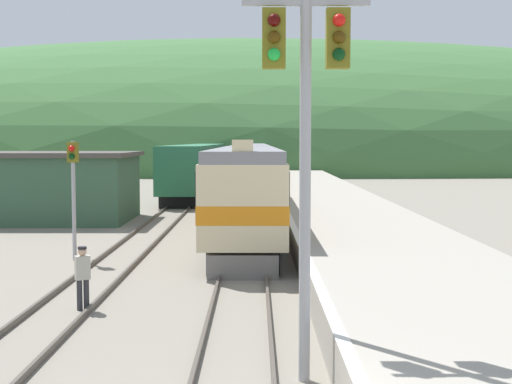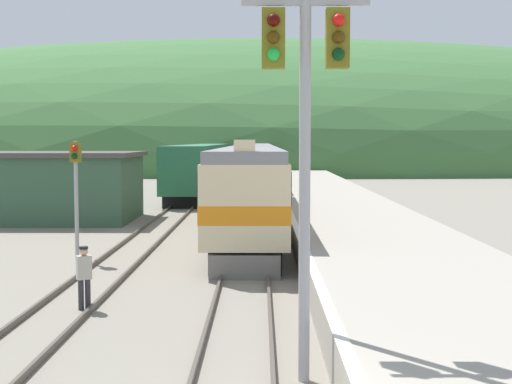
% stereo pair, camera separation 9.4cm
% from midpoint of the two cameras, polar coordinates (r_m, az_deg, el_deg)
% --- Properties ---
extents(track_main, '(1.52, 180.00, 0.16)m').
position_cam_midpoint_polar(track_main, '(78.82, -0.13, 1.11)').
color(track_main, '#4C443D').
rests_on(track_main, ground).
extents(track_siding, '(1.52, 180.00, 0.16)m').
position_cam_midpoint_polar(track_siding, '(78.97, -3.36, 1.11)').
color(track_siding, '#4C443D').
rests_on(track_siding, ground).
extents(platform, '(5.96, 140.00, 0.97)m').
position_cam_midpoint_polar(platform, '(58.98, 4.33, 0.46)').
color(platform, '#9E9689').
rests_on(platform, ground).
extents(distant_hills, '(226.36, 101.86, 42.95)m').
position_cam_midpoint_polar(distant_hills, '(129.51, -0.00, 2.27)').
color(distant_hills, '#3D6B38').
rests_on(distant_hills, ground).
extents(station_shed, '(9.46, 7.00, 3.65)m').
position_cam_midpoint_polar(station_shed, '(39.35, -16.37, 0.46)').
color(station_shed, '#385B42').
rests_on(station_shed, ground).
extents(express_train_lead_car, '(2.87, 21.26, 4.28)m').
position_cam_midpoint_polar(express_train_lead_car, '(31.90, -0.62, 0.35)').
color(express_train_lead_car, black).
rests_on(express_train_lead_car, ground).
extents(carriage_second, '(2.86, 20.43, 3.92)m').
position_cam_midpoint_polar(carriage_second, '(53.83, -0.29, 1.89)').
color(carriage_second, black).
rests_on(carriage_second, ground).
extents(carriage_third, '(2.86, 20.43, 3.92)m').
position_cam_midpoint_polar(carriage_third, '(75.12, -0.15, 2.53)').
color(carriage_third, black).
rests_on(carriage_third, ground).
extents(carriage_fourth, '(2.86, 20.43, 3.92)m').
position_cam_midpoint_polar(carriage_fourth, '(96.42, -0.07, 2.89)').
color(carriage_fourth, black).
rests_on(carriage_fourth, ground).
extents(carriage_fifth, '(2.86, 20.43, 3.92)m').
position_cam_midpoint_polar(carriage_fifth, '(117.72, -0.02, 3.12)').
color(carriage_fifth, black).
rests_on(carriage_fifth, ground).
extents(siding_train, '(2.90, 34.22, 3.90)m').
position_cam_midpoint_polar(siding_train, '(60.86, -4.42, 2.02)').
color(siding_train, black).
rests_on(siding_train, ground).
extents(signal_mast_main, '(2.20, 0.42, 7.51)m').
position_cam_midpoint_polar(signal_mast_main, '(12.40, 3.97, 7.21)').
color(signal_mast_main, '#9E9EA3').
rests_on(signal_mast_main, ground).
extents(signal_post_siding, '(0.36, 0.42, 4.25)m').
position_cam_midpoint_polar(signal_post_siding, '(25.97, -14.32, 1.30)').
color(signal_post_siding, '#9E9EA3').
rests_on(signal_post_siding, ground).
extents(track_worker, '(0.42, 0.36, 1.61)m').
position_cam_midpoint_polar(track_worker, '(18.52, -13.65, -6.42)').
color(track_worker, '#2D2D33').
rests_on(track_worker, ground).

